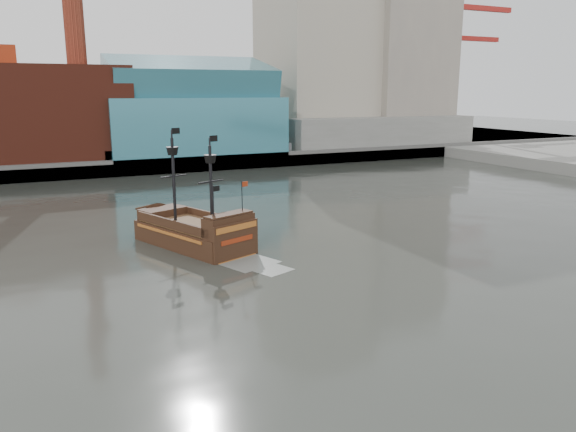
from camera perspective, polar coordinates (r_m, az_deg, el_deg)
ground at (r=35.11m, az=6.33°, el=-9.61°), size 400.00×400.00×0.00m
promenade_far at (r=121.45m, az=-16.98°, el=6.35°), size 220.00×60.00×2.00m
seawall at (r=92.50m, az=-14.27°, el=4.87°), size 220.00×1.00×2.60m
skyline at (r=114.92m, az=-14.50°, el=17.95°), size 149.00×45.00×62.00m
crane_a at (r=145.68m, az=16.55°, el=14.49°), size 22.50×4.00×32.25m
crane_b at (r=159.42m, az=16.70°, el=13.01°), size 19.10×4.00×26.25m
pirate_ship at (r=49.26m, az=-9.47°, el=-1.93°), size 9.31×15.11×10.88m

